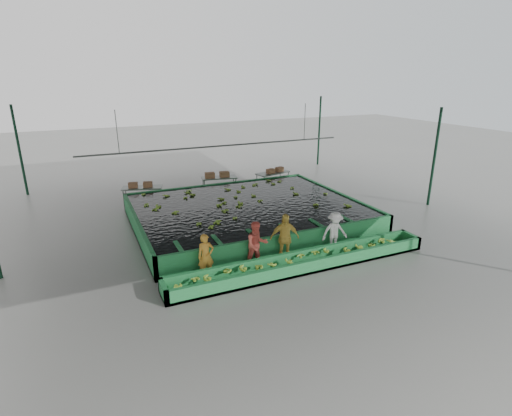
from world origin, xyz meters
name	(u,v)px	position (x,y,z in m)	size (l,w,h in m)	color
ground	(261,233)	(0.00, 0.00, 0.00)	(80.00, 80.00, 0.00)	slate
shed_roof	(261,115)	(0.00, 0.00, 5.00)	(20.00, 22.00, 0.04)	gray
shed_posts	(261,177)	(0.00, 0.00, 2.50)	(20.00, 22.00, 5.00)	black
flotation_tank	(247,213)	(0.00, 1.50, 0.45)	(10.00, 8.00, 0.90)	#1F7138
tank_water	(247,205)	(0.00, 1.50, 0.85)	(9.70, 7.70, 0.00)	black
sorting_trough	(304,262)	(0.00, -3.60, 0.25)	(10.00, 1.00, 0.50)	#1F7138
cableway_rail	(220,146)	(0.00, 5.00, 3.00)	(0.08, 0.08, 14.00)	#59605B
rail_hanger_left	(117,132)	(-5.00, 5.00, 4.00)	(0.04, 0.04, 2.00)	#59605B
rail_hanger_right	(305,122)	(5.00, 5.00, 4.00)	(0.04, 0.04, 2.00)	#59605B
worker_a	(206,256)	(-3.32, -2.80, 0.78)	(0.57, 0.37, 1.55)	#C08329
worker_b	(257,245)	(-1.45, -2.80, 0.85)	(0.83, 0.65, 1.71)	#D75445
worker_c	(285,238)	(-0.35, -2.80, 0.92)	(1.08, 0.45, 1.84)	gold
worker_d	(335,232)	(1.83, -2.80, 0.80)	(1.03, 0.59, 1.60)	silver
packing_table_left	(143,195)	(-3.95, 6.27, 0.46)	(2.03, 0.81, 0.92)	#59605B
packing_table_mid	(219,185)	(0.44, 6.66, 0.46)	(2.00, 0.80, 0.91)	#59605B
packing_table_right	(273,180)	(3.71, 6.31, 0.47)	(2.08, 0.83, 0.95)	#59605B
box_stack_left	(141,187)	(-4.02, 6.27, 0.93)	(1.21, 0.34, 0.26)	brown
box_stack_mid	(217,177)	(0.33, 6.66, 0.91)	(1.38, 0.38, 0.30)	brown
box_stack_right	(275,172)	(3.83, 6.26, 0.95)	(1.19, 0.33, 0.26)	brown
floating_bananas	(241,200)	(0.00, 2.30, 0.85)	(8.49, 5.79, 0.12)	#75A42C
trough_bananas	(304,258)	(0.00, -3.60, 0.40)	(9.00, 0.60, 0.12)	#75A42C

